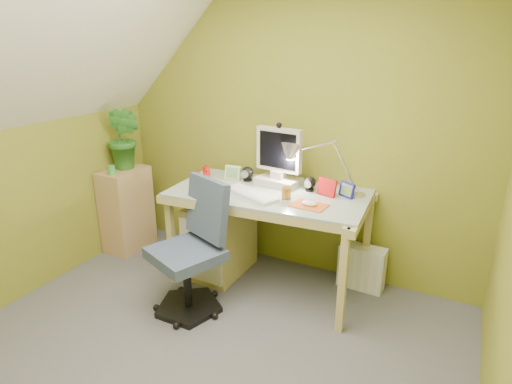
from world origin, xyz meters
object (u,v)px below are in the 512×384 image
at_px(desk, 268,239).
at_px(monitor, 279,153).
at_px(task_chair, 186,253).
at_px(desk_lamp, 335,154).
at_px(radiator, 362,267).
at_px(side_ledge, 127,209).
at_px(potted_plant, 124,138).

distance_m(desk, monitor, 0.68).
bearing_deg(task_chair, desk_lamp, 65.25).
bearing_deg(desk_lamp, radiator, 31.75).
distance_m(side_ledge, radiator, 2.19).
bearing_deg(potted_plant, task_chair, -29.99).
height_order(potted_plant, task_chair, potted_plant).
relative_size(desk, potted_plant, 2.62).
distance_m(desk, desk_lamp, 0.86).
bearing_deg(monitor, side_ledge, -165.91).
bearing_deg(monitor, potted_plant, -167.79).
distance_m(potted_plant, task_chair, 1.39).
distance_m(monitor, radiator, 1.13).
bearing_deg(desk_lamp, monitor, -171.22).
relative_size(side_ledge, radiator, 2.16).
distance_m(monitor, desk_lamp, 0.45).
bearing_deg(radiator, desk_lamp, -154.70).
height_order(monitor, side_ledge, monitor).
height_order(desk, monitor, monitor).
relative_size(desk_lamp, side_ledge, 0.79).
xyz_separation_m(potted_plant, radiator, (2.14, 0.26, -0.88)).
bearing_deg(potted_plant, desk, -1.06).
xyz_separation_m(desk, desk_lamp, (0.45, 0.18, 0.71)).
bearing_deg(desk, radiator, 18.03).
bearing_deg(side_ledge, potted_plant, 75.99).
relative_size(desk, desk_lamp, 2.44).
bearing_deg(monitor, desk_lamp, 6.18).
xyz_separation_m(desk, radiator, (0.69, 0.28, -0.22)).
bearing_deg(desk_lamp, side_ledge, -165.16).
bearing_deg(desk, monitor, 85.81).
bearing_deg(radiator, potted_plant, -170.85).
bearing_deg(side_ledge, monitor, 7.90).
height_order(desk_lamp, side_ledge, desk_lamp).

